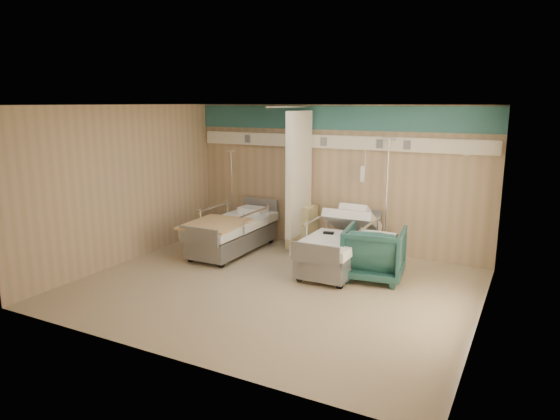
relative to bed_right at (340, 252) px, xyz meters
The scene contains 13 objects.
ground 1.47m from the bed_right, 114.78° to the right, with size 6.00×5.00×0.00m, color tan.
room_walls 1.97m from the bed_right, 121.10° to the right, with size 6.04×5.04×2.82m.
bed_right is the anchor object (origin of this frame).
bed_left 2.20m from the bed_right, behind, with size 1.00×2.16×0.63m, color white, non-canonical shape.
bedside_cabinet 1.46m from the bed_right, 141.95° to the left, with size 0.50×0.48×0.85m, color #D6C786.
visitor_armchair 0.71m from the bed_right, 16.00° to the right, with size 0.93×0.96×0.87m, color #1B4542.
waffle_blanket 0.94m from the bed_right, 16.43° to the right, with size 0.56×0.49×0.06m, color white.
iv_stand_right 1.11m from the bed_right, 62.77° to the left, with size 0.40×0.40×2.22m.
iv_stand_left 2.94m from the bed_right, 161.80° to the left, with size 0.33×0.33×1.86m.
call_remote 0.39m from the bed_right, 151.56° to the right, with size 0.18×0.08×0.04m, color black.
tan_blanket 2.33m from the bed_right, 168.46° to the right, with size 0.97×1.22×0.04m, color tan.
toiletry_bag 1.57m from the bed_right, 143.04° to the left, with size 0.20×0.13×0.11m, color black.
white_cup 1.70m from the bed_right, 144.56° to the left, with size 0.09×0.09×0.12m, color white.
Camera 1 is at (3.52, -6.50, 2.83)m, focal length 32.00 mm.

